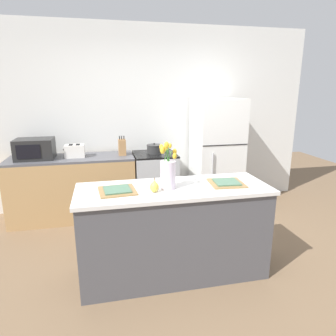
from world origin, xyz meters
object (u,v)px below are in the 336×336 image
Objects in this scene: knife_block at (122,147)px; plate_setting_left at (117,190)px; stove_range at (155,183)px; toaster at (75,151)px; pear_figurine at (154,186)px; refrigerator at (216,154)px; flower_vase at (168,172)px; microwave at (35,149)px; cooking_pot at (154,149)px; plate_setting_right at (226,183)px.

plate_setting_left is at bearing -95.63° from knife_block.
toaster is at bearing -179.94° from stove_range.
pear_figurine is at bearing -100.03° from stove_range.
flower_vase is at bearing -124.41° from refrigerator.
toaster is at bearing 120.20° from flower_vase.
refrigerator is at bearing 0.05° from toaster.
pear_figurine is (-0.14, -0.07, -0.11)m from flower_vase.
cooking_pot is at bearing 0.77° from microwave.
pear_figurine is 0.73m from plate_setting_right.
knife_block is at bearing -179.96° from refrigerator.
flower_vase is 1.59× the size of toaster.
plate_setting_left is 1.24× the size of toaster.
knife_block reaches higher than stove_range.
knife_block is at bearing 95.51° from pear_figurine.
refrigerator reaches higher than cooking_pot.
stove_range is 2.55× the size of plate_setting_right.
plate_setting_right is at bearing -108.22° from refrigerator.
flower_vase reaches higher than microwave.
flower_vase reaches higher than plate_setting_right.
cooking_pot is at bearing 94.70° from stove_range.
pear_figurine reaches higher than cooking_pot.
plate_setting_left is at bearing -134.36° from refrigerator.
knife_block is (-0.46, -0.02, 0.05)m from cooking_pot.
knife_block is (-0.30, 1.62, -0.06)m from flower_vase.
stove_range is 2.55× the size of plate_setting_left.
microwave is 1.14m from knife_block.
plate_setting_left is 1.00× the size of plate_setting_right.
plate_setting_right is at bearing 6.93° from pear_figurine.
stove_range is 1.84× the size of microwave.
cooking_pot is 0.46m from knife_block.
pear_figurine is (-1.25, -1.69, 0.13)m from refrigerator.
cooking_pot is at bearing 2.64° from knife_block.
pear_figurine is at bearing -99.85° from cooking_pot.
pear_figurine is 0.28× the size of microwave.
flower_vase is at bearing 27.77° from pear_figurine.
cooking_pot is at bearing 84.48° from flower_vase.
knife_block is at bearing 118.83° from plate_setting_right.
refrigerator is at bearing 45.64° from plate_setting_left.
refrigerator is at bearing 71.78° from plate_setting_right.
toaster reaches higher than cooking_pot.
flower_vase is 1.29× the size of plate_setting_right.
pear_figurine is 1.87m from toaster.
plate_setting_left is at bearing -58.46° from microwave.
refrigerator reaches higher than flower_vase.
refrigerator is 6.13× the size of knife_block.
toaster is 1.10m from cooking_pot.
toaster is at bearing 106.71° from plate_setting_left.
stove_range is 1.71m from microwave.
stove_range is 1.74m from flower_vase.
flower_vase is 0.60m from plate_setting_right.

